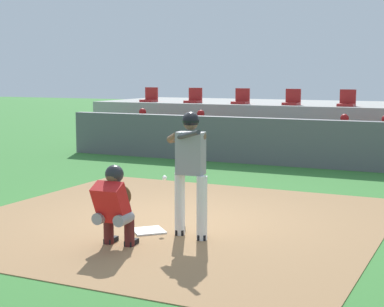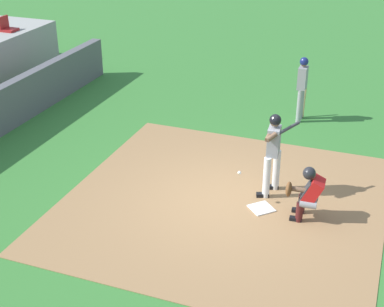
{
  "view_description": "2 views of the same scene",
  "coord_description": "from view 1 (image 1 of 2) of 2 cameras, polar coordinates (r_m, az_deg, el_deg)",
  "views": [
    {
      "loc": [
        4.38,
        -8.5,
        2.33
      ],
      "look_at": [
        0.0,
        0.7,
        1.0
      ],
      "focal_mm": 57.35,
      "sensor_mm": 36.0,
      "label": 1
    },
    {
      "loc": [
        -9.64,
        -2.92,
        6.1
      ],
      "look_at": [
        0.0,
        0.7,
        1.0
      ],
      "focal_mm": 53.02,
      "sensor_mm": 36.0,
      "label": 2
    }
  ],
  "objects": [
    {
      "name": "stands_platform",
      "position": [
        19.95,
        12.7,
        2.57
      ],
      "size": [
        15.0,
        4.4,
        1.4
      ],
      "primitive_type": "cube",
      "color": "#9E9E99",
      "rests_on": "ground"
    },
    {
      "name": "dugout_player_0",
      "position": [
        18.42,
        -4.8,
        2.25
      ],
      "size": [
        0.49,
        0.7,
        1.3
      ],
      "color": "#939399",
      "rests_on": "ground"
    },
    {
      "name": "stadium_seat_4",
      "position": [
        18.25,
        14.21,
        4.71
      ],
      "size": [
        0.46,
        0.46,
        0.48
      ],
      "color": "#A51E1E",
      "rests_on": "stands_platform"
    },
    {
      "name": "dirt_infield",
      "position": [
        9.84,
        -1.76,
        -6.23
      ],
      "size": [
        6.4,
        6.4,
        0.01
      ],
      "primitive_type": "cube",
      "color": "#9E754C",
      "rests_on": "ground"
    },
    {
      "name": "catcher_crouched",
      "position": [
        8.3,
        -7.2,
        -4.59
      ],
      "size": [
        0.5,
        1.74,
        1.13
      ],
      "color": "gray",
      "rests_on": "ground"
    },
    {
      "name": "stadium_seat_2",
      "position": [
        19.15,
        4.6,
        5.03
      ],
      "size": [
        0.46,
        0.46,
        0.48
      ],
      "color": "#A51E1E",
      "rests_on": "stands_platform"
    },
    {
      "name": "ground_plane",
      "position": [
        9.84,
        -1.76,
        -6.26
      ],
      "size": [
        80.0,
        80.0,
        0.0
      ],
      "primitive_type": "plane",
      "color": "#387A33"
    },
    {
      "name": "home_plate",
      "position": [
        9.15,
        -4.07,
        -7.18
      ],
      "size": [
        0.62,
        0.62,
        0.02
      ],
      "primitive_type": "cube",
      "rotation": [
        0.0,
        0.0,
        0.79
      ],
      "color": "white",
      "rests_on": "dirt_infield"
    },
    {
      "name": "dugout_bench",
      "position": [
        16.72,
        10.07,
        0.09
      ],
      "size": [
        11.8,
        0.44,
        0.45
      ],
      "primitive_type": "cube",
      "color": "olive",
      "rests_on": "ground"
    },
    {
      "name": "stadium_seat_3",
      "position": [
        18.63,
        9.29,
        4.89
      ],
      "size": [
        0.46,
        0.46,
        0.48
      ],
      "color": "#A51E1E",
      "rests_on": "stands_platform"
    },
    {
      "name": "dugout_player_1",
      "position": [
        17.53,
        0.65,
        2.01
      ],
      "size": [
        0.49,
        0.7,
        1.3
      ],
      "color": "#939399",
      "rests_on": "ground"
    },
    {
      "name": "dugout_player_3",
      "position": [
        16.08,
        17.46,
        1.18
      ],
      "size": [
        0.49,
        0.7,
        1.3
      ],
      "color": "#939399",
      "rests_on": "ground"
    },
    {
      "name": "stadium_seat_1",
      "position": [
        19.78,
        0.18,
        5.13
      ],
      "size": [
        0.46,
        0.46,
        0.48
      ],
      "color": "#A51E1E",
      "rests_on": "stands_platform"
    },
    {
      "name": "dugout_player_2",
      "position": [
        16.25,
        13.85,
        1.37
      ],
      "size": [
        0.49,
        0.7,
        1.3
      ],
      "color": "#939399",
      "rests_on": "ground"
    },
    {
      "name": "batter_at_plate",
      "position": [
        8.62,
        -0.18,
        -1.19
      ],
      "size": [
        0.75,
        0.71,
        1.8
      ],
      "color": "silver",
      "rests_on": "ground"
    },
    {
      "name": "stadium_seat_0",
      "position": [
        20.53,
        -3.94,
        5.2
      ],
      "size": [
        0.46,
        0.46,
        0.48
      ],
      "color": "#A51E1E",
      "rests_on": "stands_platform"
    },
    {
      "name": "dugout_wall",
      "position": [
        15.72,
        9.12,
        1.02
      ],
      "size": [
        13.0,
        0.3,
        1.2
      ],
      "primitive_type": "cube",
      "color": "#59595E",
      "rests_on": "ground"
    }
  ]
}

